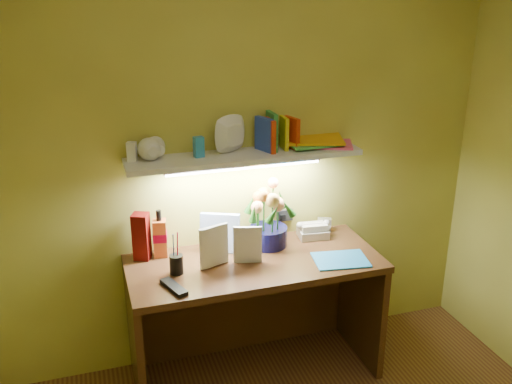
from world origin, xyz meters
TOP-DOWN VIEW (x-y plane):
  - desk at (0.00, 1.20)m, footprint 1.40×0.60m
  - flower_bouquet at (0.13, 1.37)m, footprint 0.31×0.31m
  - telephone at (0.43, 1.39)m, footprint 0.19×0.15m
  - desk_clock at (0.53, 1.45)m, footprint 0.09×0.07m
  - whisky_bottle at (-0.48, 1.42)m, footprint 0.09×0.09m
  - whisky_box at (-0.59, 1.42)m, footprint 0.11×0.11m
  - pen_cup at (-0.44, 1.19)m, footprint 0.09×0.09m
  - art_card at (-0.15, 1.38)m, footprint 0.22×0.13m
  - tv_remote at (-0.48, 1.03)m, footprint 0.12×0.20m
  - blue_folder at (0.45, 1.06)m, footprint 0.32×0.26m
  - desk_book_a at (-0.31, 1.18)m, footprint 0.18×0.07m
  - desk_book_b at (-0.12, 1.21)m, footprint 0.15×0.06m
  - wall_shelf at (0.01, 1.38)m, footprint 1.32×0.35m

SIDE VIEW (x-z plane):
  - desk at x=0.00m, z-range 0.00..0.75m
  - blue_folder at x=0.45m, z-range 0.75..0.76m
  - tv_remote at x=-0.48m, z-range 0.75..0.77m
  - desk_clock at x=0.53m, z-range 0.75..0.83m
  - telephone at x=0.43m, z-range 0.75..0.85m
  - pen_cup at x=-0.44m, z-range 0.75..0.93m
  - desk_book_b at x=-0.12m, z-range 0.75..0.96m
  - art_card at x=-0.15m, z-range 0.75..0.97m
  - desk_book_a at x=-0.31m, z-range 0.75..0.99m
  - whisky_box at x=-0.59m, z-range 0.75..1.01m
  - whisky_bottle at x=-0.48m, z-range 0.75..1.02m
  - flower_bouquet at x=0.13m, z-range 0.75..1.14m
  - wall_shelf at x=0.01m, z-range 1.21..1.46m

